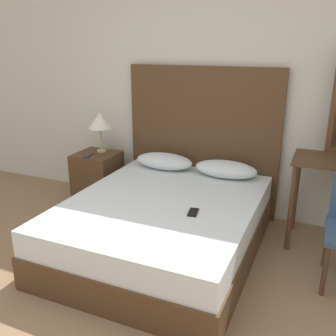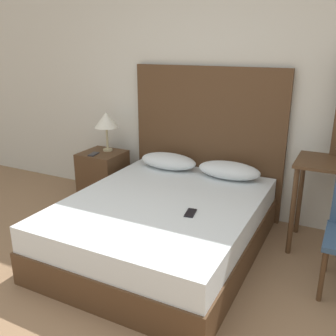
{
  "view_description": "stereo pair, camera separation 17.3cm",
  "coord_description": "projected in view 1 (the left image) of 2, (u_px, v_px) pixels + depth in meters",
  "views": [
    {
      "loc": [
        1.18,
        -1.37,
        1.72
      ],
      "look_at": [
        -0.01,
        1.36,
        0.73
      ],
      "focal_mm": 40.0,
      "sensor_mm": 36.0,
      "label": 1
    },
    {
      "loc": [
        1.34,
        -1.29,
        1.72
      ],
      "look_at": [
        -0.01,
        1.36,
        0.73
      ],
      "focal_mm": 40.0,
      "sensor_mm": 36.0,
      "label": 2
    }
  ],
  "objects": [
    {
      "name": "headboard",
      "position": [
        202.0,
        141.0,
        3.9
      ],
      "size": [
        1.61,
        0.05,
        1.51
      ],
      "color": "#4C331E",
      "rests_on": "ground_plane"
    },
    {
      "name": "bed",
      "position": [
        164.0,
        225.0,
        3.21
      ],
      "size": [
        1.53,
        1.9,
        0.48
      ],
      "color": "#4C331E",
      "rests_on": "ground_plane"
    },
    {
      "name": "wall_back",
      "position": [
        207.0,
        82.0,
        3.77
      ],
      "size": [
        10.0,
        0.06,
        2.7
      ],
      "color": "silver",
      "rests_on": "ground_plane"
    },
    {
      "name": "phone_on_nightstand",
      "position": [
        88.0,
        155.0,
        4.0
      ],
      "size": [
        0.1,
        0.16,
        0.01
      ],
      "color": "#232328",
      "rests_on": "nightstand"
    },
    {
      "name": "table_lamp",
      "position": [
        100.0,
        121.0,
        4.04
      ],
      "size": [
        0.26,
        0.26,
        0.43
      ],
      "color": "tan",
      "rests_on": "nightstand"
    },
    {
      "name": "phone_on_bed",
      "position": [
        193.0,
        212.0,
        2.89
      ],
      "size": [
        0.09,
        0.16,
        0.01
      ],
      "color": "black",
      "rests_on": "bed"
    },
    {
      "name": "pillow_right",
      "position": [
        226.0,
        169.0,
        3.64
      ],
      "size": [
        0.61,
        0.3,
        0.16
      ],
      "color": "silver",
      "rests_on": "bed"
    },
    {
      "name": "pillow_left",
      "position": [
        164.0,
        161.0,
        3.89
      ],
      "size": [
        0.61,
        0.3,
        0.16
      ],
      "color": "silver",
      "rests_on": "bed"
    },
    {
      "name": "nightstand",
      "position": [
        98.0,
        178.0,
        4.17
      ],
      "size": [
        0.44,
        0.43,
        0.58
      ],
      "color": "#4C331E",
      "rests_on": "ground_plane"
    }
  ]
}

